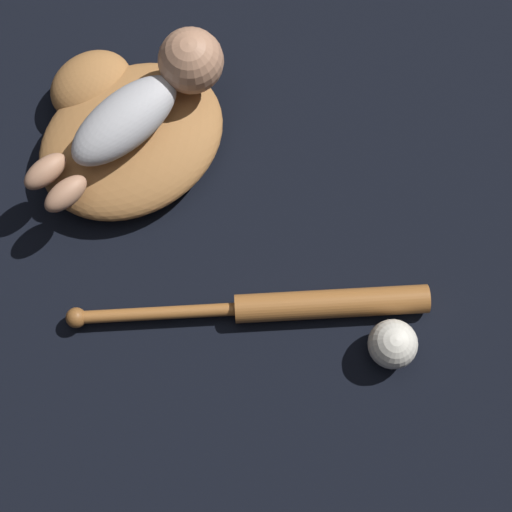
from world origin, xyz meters
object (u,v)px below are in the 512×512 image
object	(u,v)px
baseball_glove	(125,131)
baseball	(393,344)
baby_figure	(146,101)
baseball_bat	(296,306)

from	to	relation	value
baseball_glove	baseball	xyz separation A→B (m)	(0.35, -0.43, -0.00)
baseball_glove	baby_figure	bearing A→B (deg)	6.28
baby_figure	baseball_bat	world-z (taller)	baby_figure
baseball	baseball_glove	bearing A→B (deg)	129.16
baseball_bat	baseball	distance (m)	0.16
baseball_glove	baseball_bat	bearing A→B (deg)	-57.20
baseball_glove	baseball	size ratio (longest dim) A/B	5.13
baby_figure	baseball	world-z (taller)	baby_figure
baseball_glove	baseball_bat	size ratio (longest dim) A/B	0.70
baseball	baby_figure	bearing A→B (deg)	124.82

